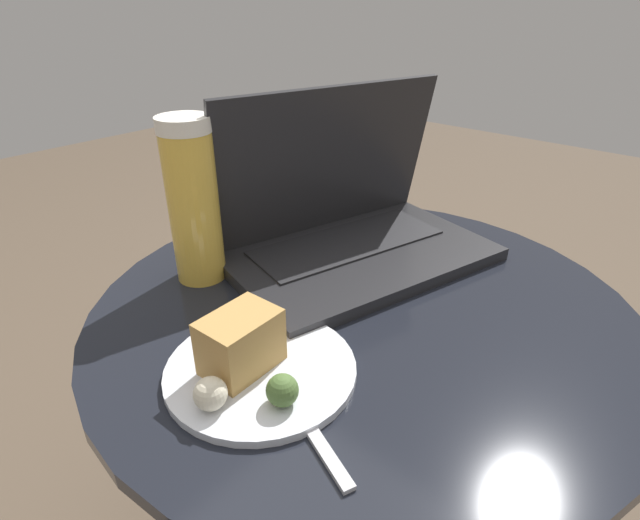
# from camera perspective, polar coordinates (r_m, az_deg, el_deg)

# --- Properties ---
(table) EXTENTS (0.69, 0.69, 0.51)m
(table) POSITION_cam_1_polar(r_m,az_deg,el_deg) (0.74, 4.38, -14.37)
(table) COLOR #9E9EA3
(table) RESTS_ON ground_plane
(laptop) EXTENTS (0.43, 0.33, 0.24)m
(laptop) POSITION_cam_1_polar(r_m,az_deg,el_deg) (0.75, 3.31, 4.12)
(laptop) COLOR #232326
(laptop) RESTS_ON table
(beer_glass) EXTENTS (0.07, 0.07, 0.22)m
(beer_glass) POSITION_cam_1_polar(r_m,az_deg,el_deg) (0.68, -14.28, 6.45)
(beer_glass) COLOR gold
(beer_glass) RESTS_ON table
(snack_plate) EXTENTS (0.20, 0.20, 0.07)m
(snack_plate) POSITION_cam_1_polar(r_m,az_deg,el_deg) (0.53, -7.67, -11.29)
(snack_plate) COLOR silver
(snack_plate) RESTS_ON table
(fork) EXTENTS (0.09, 0.18, 0.00)m
(fork) POSITION_cam_1_polar(r_m,az_deg,el_deg) (0.51, -3.01, -16.06)
(fork) COLOR silver
(fork) RESTS_ON table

